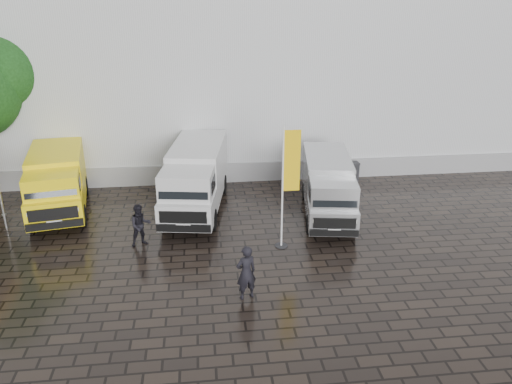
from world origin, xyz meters
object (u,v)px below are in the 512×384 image
van_silver (328,189)px  person_front (246,273)px  van_yellow (58,184)px  van_white (196,180)px  person_tent (140,225)px  wheelie_bin (352,171)px  flagpole (288,182)px

van_silver → person_front: van_silver is taller
van_yellow → van_white: bearing=-14.1°
van_white → van_silver: 5.80m
van_yellow → van_white: size_ratio=0.87×
van_white → person_tent: (-2.15, -3.20, -0.57)m
van_yellow → person_front: (7.56, -7.66, -0.38)m
van_white → person_front: size_ratio=3.50×
van_white → van_silver: van_white is taller
van_yellow → wheelie_bin: 14.23m
van_silver → person_tent: 8.04m
van_silver → wheelie_bin: bearing=68.6°
van_silver → flagpole: 3.75m
van_yellow → wheelie_bin: (14.03, 2.28, -0.82)m
van_silver → person_tent: bearing=-157.4°
person_front → person_tent: person_front is taller
van_yellow → van_white: (6.03, -0.44, 0.10)m
person_tent → flagpole: bearing=-26.3°
flagpole → person_tent: flagpole is taller
person_tent → van_silver: bearing=-5.1°
wheelie_bin → person_tent: bearing=-150.2°
flagpole → wheelie_bin: size_ratio=4.85×
van_white → flagpole: flagpole is taller
flagpole → wheelie_bin: flagpole is taller
flagpole → wheelie_bin: (4.60, 6.64, -2.17)m
wheelie_bin → person_front: size_ratio=0.53×
van_yellow → flagpole: flagpole is taller
van_silver → wheelie_bin: 4.71m
van_silver → flagpole: size_ratio=1.19×
van_silver → person_front: 7.23m
flagpole → person_front: (-1.86, -3.30, -1.74)m
van_yellow → flagpole: (9.42, -4.36, 1.36)m
van_white → wheelie_bin: size_ratio=6.56×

